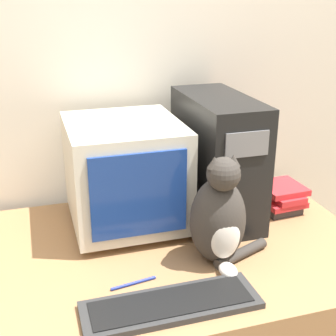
% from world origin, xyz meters
% --- Properties ---
extents(wall_back, '(7.00, 0.05, 2.50)m').
position_xyz_m(wall_back, '(0.00, 0.94, 1.25)').
color(wall_back, beige).
rests_on(wall_back, ground_plane).
extents(crt_monitor, '(0.38, 0.43, 0.38)m').
position_xyz_m(crt_monitor, '(-0.06, 0.64, 0.97)').
color(crt_monitor, beige).
rests_on(crt_monitor, desk).
extents(computer_tower, '(0.21, 0.47, 0.45)m').
position_xyz_m(computer_tower, '(0.28, 0.62, 1.00)').
color(computer_tower, black).
rests_on(computer_tower, desk).
extents(keyboard, '(0.48, 0.15, 0.02)m').
position_xyz_m(keyboard, '(-0.04, 0.13, 0.79)').
color(keyboard, '#2D2D2D').
rests_on(keyboard, desk).
extents(cat, '(0.27, 0.22, 0.36)m').
position_xyz_m(cat, '(0.16, 0.31, 0.93)').
color(cat, '#38332D').
rests_on(cat, desk).
extents(book_stack, '(0.17, 0.20, 0.10)m').
position_xyz_m(book_stack, '(0.53, 0.59, 0.83)').
color(book_stack, '#383333').
rests_on(book_stack, desk).
extents(pen, '(0.14, 0.03, 0.01)m').
position_xyz_m(pen, '(-0.12, 0.26, 0.78)').
color(pen, navy).
rests_on(pen, desk).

